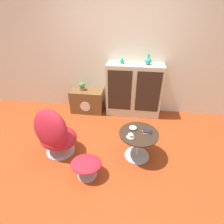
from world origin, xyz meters
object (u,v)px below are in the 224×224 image
object	(u,v)px
ottoman	(86,165)
teacup	(131,136)
vase_leftmost	(122,62)
potted_plant	(82,86)
coffee_table	(138,141)
vase_inner_left	(148,61)
bowl	(133,128)
sideboard	(134,90)
book_stack	(147,132)
egg_chair	(55,134)
tv_console	(88,100)

from	to	relation	value
ottoman	teacup	distance (m)	0.75
vase_leftmost	potted_plant	xyz separation A→B (m)	(-0.86, -0.02, -0.56)
coffee_table	vase_inner_left	distance (m)	1.61
vase_inner_left	bowl	world-z (taller)	vase_inner_left
sideboard	vase_leftmost	xyz separation A→B (m)	(-0.27, 0.00, 0.60)
ottoman	book_stack	xyz separation A→B (m)	(0.83, 0.51, 0.29)
egg_chair	coffee_table	distance (m)	1.31
teacup	book_stack	world-z (taller)	teacup
tv_console	egg_chair	world-z (taller)	egg_chair
egg_chair	vase_inner_left	size ratio (longest dim) A/B	4.58
tv_console	coffee_table	bearing A→B (deg)	-48.64
vase_leftmost	teacup	world-z (taller)	vase_leftmost
tv_console	ottoman	bearing A→B (deg)	-75.97
sideboard	coffee_table	xyz separation A→B (m)	(0.13, -1.33, -0.26)
vase_inner_left	bowl	xyz separation A→B (m)	(-0.20, -1.24, -0.70)
egg_chair	ottoman	bearing A→B (deg)	-31.81
ottoman	vase_inner_left	bearing A→B (deg)	65.73
egg_chair	ottoman	world-z (taller)	egg_chair
book_stack	potted_plant	bearing A→B (deg)	136.82
sideboard	vase_inner_left	bearing A→B (deg)	0.94
tv_console	potted_plant	bearing A→B (deg)	179.59
potted_plant	ottoman	bearing A→B (deg)	-73.14
sideboard	teacup	bearing A→B (deg)	-89.90
tv_console	ottoman	distance (m)	1.85
vase_leftmost	bowl	world-z (taller)	vase_leftmost
vase_inner_left	teacup	distance (m)	1.63
potted_plant	teacup	bearing A→B (deg)	-51.59
sideboard	book_stack	xyz separation A→B (m)	(0.25, -1.31, -0.07)
vase_leftmost	vase_inner_left	world-z (taller)	vase_inner_left
tv_console	ottoman	world-z (taller)	tv_console
sideboard	ottoman	world-z (taller)	sideboard
vase_leftmost	teacup	bearing A→B (deg)	-79.50
potted_plant	book_stack	xyz separation A→B (m)	(1.38, -1.29, -0.11)
tv_console	vase_leftmost	bearing A→B (deg)	1.62
tv_console	bowl	bearing A→B (deg)	-48.84
sideboard	book_stack	world-z (taller)	sideboard
egg_chair	bowl	size ratio (longest dim) A/B	7.19
egg_chair	potted_plant	size ratio (longest dim) A/B	4.90
potted_plant	bowl	world-z (taller)	potted_plant
sideboard	bowl	distance (m)	1.24
ottoman	vase_inner_left	distance (m)	2.23
coffee_table	potted_plant	world-z (taller)	potted_plant
vase_leftmost	ottoman	bearing A→B (deg)	-99.94
sideboard	ottoman	size ratio (longest dim) A/B	2.60
tv_console	book_stack	xyz separation A→B (m)	(1.28, -1.29, 0.24)
coffee_table	book_stack	distance (m)	0.22
egg_chair	book_stack	world-z (taller)	egg_chair
tv_console	sideboard	bearing A→B (deg)	0.99
vase_inner_left	bowl	size ratio (longest dim) A/B	1.57
vase_leftmost	vase_inner_left	distance (m)	0.50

